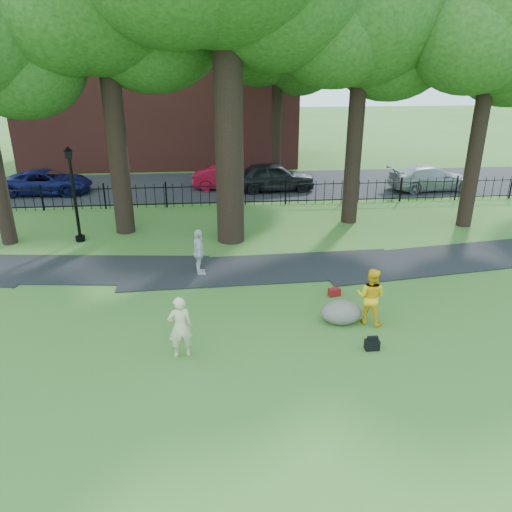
{
  "coord_description": "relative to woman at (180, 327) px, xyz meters",
  "views": [
    {
      "loc": [
        -0.7,
        -12.37,
        7.23
      ],
      "look_at": [
        0.59,
        2.0,
        1.31
      ],
      "focal_mm": 35.0,
      "sensor_mm": 36.0,
      "label": 1
    }
  ],
  "objects": [
    {
      "name": "street",
      "position": [
        1.63,
        17.36,
        -0.83
      ],
      "size": [
        80.0,
        7.0,
        0.02
      ],
      "primitive_type": "cube",
      "color": "black",
      "rests_on": "ground"
    },
    {
      "name": "ground",
      "position": [
        1.63,
        1.36,
        -0.83
      ],
      "size": [
        120.0,
        120.0,
        0.0
      ],
      "primitive_type": "plane",
      "color": "#3A6222",
      "rests_on": "ground"
    },
    {
      "name": "pedestrian",
      "position": [
        0.39,
        5.03,
        -0.01
      ],
      "size": [
        0.5,
        1.01,
        1.66
      ],
      "primitive_type": "imported",
      "rotation": [
        0.0,
        0.0,
        1.67
      ],
      "color": "silver",
      "rests_on": "ground"
    },
    {
      "name": "iron_fence",
      "position": [
        1.63,
        13.36,
        -0.23
      ],
      "size": [
        44.0,
        0.04,
        1.2
      ],
      "color": "black",
      "rests_on": "ground"
    },
    {
      "name": "lamppost",
      "position": [
        -4.57,
        8.84,
        1.06
      ],
      "size": [
        0.38,
        0.38,
        3.87
      ],
      "rotation": [
        0.0,
        0.0,
        0.13
      ],
      "color": "black",
      "rests_on": "ground"
    },
    {
      "name": "footpath",
      "position": [
        2.63,
        5.26,
        -0.83
      ],
      "size": [
        36.07,
        3.85,
        0.03
      ],
      "primitive_type": "cube",
      "rotation": [
        0.0,
        0.0,
        0.03
      ],
      "color": "black",
      "rests_on": "ground"
    },
    {
      "name": "red_sedan",
      "position": [
        1.83,
        16.65,
        -0.19
      ],
      "size": [
        4.07,
        1.89,
        1.29
      ],
      "primitive_type": "imported",
      "rotation": [
        0.0,
        0.0,
        1.43
      ],
      "color": "#A30C24",
      "rests_on": "ground"
    },
    {
      "name": "boulder",
      "position": [
        4.51,
        1.37,
        -0.5
      ],
      "size": [
        1.18,
        0.9,
        0.68
      ],
      "primitive_type": "ellipsoid",
      "rotation": [
        0.0,
        0.0,
        -0.02
      ],
      "color": "#676256",
      "rests_on": "ground"
    },
    {
      "name": "grey_car",
      "position": [
        4.35,
        16.19,
        -0.05
      ],
      "size": [
        4.69,
        2.1,
        1.56
      ],
      "primitive_type": "imported",
      "rotation": [
        0.0,
        0.0,
        1.63
      ],
      "color": "black",
      "rests_on": "ground"
    },
    {
      "name": "brick_building",
      "position": [
        -2.37,
        25.36,
        5.17
      ],
      "size": [
        18.0,
        8.0,
        12.0
      ],
      "primitive_type": "cube",
      "color": "maroon",
      "rests_on": "ground"
    },
    {
      "name": "woman",
      "position": [
        0.0,
        0.0,
        0.0
      ],
      "size": [
        0.68,
        0.52,
        1.67
      ],
      "primitive_type": "imported",
      "rotation": [
        0.0,
        0.0,
        3.36
      ],
      "color": "beige",
      "rests_on": "ground"
    },
    {
      "name": "red_bag",
      "position": [
        4.69,
        2.98,
        -0.71
      ],
      "size": [
        0.41,
        0.31,
        0.25
      ],
      "primitive_type": "cube",
      "rotation": [
        0.0,
        0.0,
        0.23
      ],
      "color": "maroon",
      "rests_on": "ground"
    },
    {
      "name": "navy_van",
      "position": [
        -8.04,
        16.6,
        -0.19
      ],
      "size": [
        4.76,
        2.39,
        1.29
      ],
      "primitive_type": "imported",
      "rotation": [
        0.0,
        0.0,
        1.52
      ],
      "color": "#0E1246",
      "rests_on": "ground"
    },
    {
      "name": "backpack",
      "position": [
        4.95,
        -0.16,
        -0.7
      ],
      "size": [
        0.37,
        0.24,
        0.28
      ],
      "primitive_type": "cube",
      "rotation": [
        0.0,
        0.0,
        0.02
      ],
      "color": "black",
      "rests_on": "ground"
    },
    {
      "name": "silver_car",
      "position": [
        13.13,
        15.53,
        -0.15
      ],
      "size": [
        4.83,
        2.32,
        1.36
      ],
      "primitive_type": "imported",
      "rotation": [
        0.0,
        0.0,
        1.66
      ],
      "color": "#9A9EA3",
      "rests_on": "ground"
    },
    {
      "name": "tree_row",
      "position": [
        2.14,
        9.76,
        7.32
      ],
      "size": [
        26.82,
        7.96,
        12.42
      ],
      "color": "black",
      "rests_on": "ground"
    },
    {
      "name": "man",
      "position": [
        5.27,
        1.22,
        0.01
      ],
      "size": [
        1.03,
        0.98,
        1.68
      ],
      "primitive_type": "imported",
      "rotation": [
        0.0,
        0.0,
        2.58
      ],
      "color": "yellow",
      "rests_on": "ground"
    }
  ]
}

